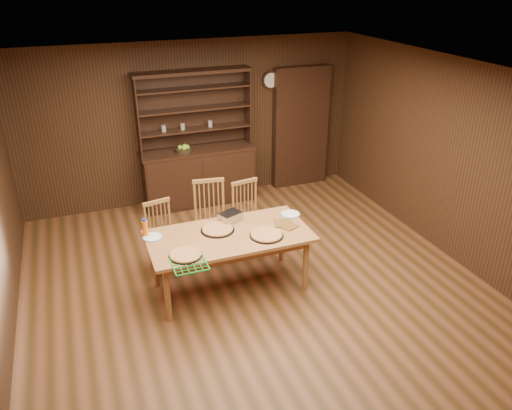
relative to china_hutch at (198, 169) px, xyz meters
name	(u,v)px	position (x,y,z in m)	size (l,w,h in m)	color
floor	(259,291)	(0.00, -2.75, -0.60)	(6.00, 6.00, 0.00)	brown
room_shell	(259,172)	(0.00, -2.75, 0.98)	(6.00, 6.00, 6.00)	silver
china_hutch	(198,169)	(0.00, 0.00, 0.00)	(1.84, 0.52, 2.17)	#311910
doorway	(300,127)	(1.90, 0.15, 0.45)	(1.00, 0.18, 2.10)	#311910
wall_clock	(271,80)	(1.35, 0.20, 1.30)	(0.30, 0.05, 0.30)	#311910
dining_table	(229,240)	(-0.30, -2.55, 0.07)	(1.91, 0.96, 0.75)	#A8653A
chair_left	(162,234)	(-0.96, -1.78, -0.11)	(0.45, 0.43, 0.93)	#AD793B
chair_center	(211,217)	(-0.28, -1.69, -0.02)	(0.50, 0.48, 1.08)	#AD793B
chair_right	(248,214)	(0.24, -1.71, -0.07)	(0.47, 0.45, 1.00)	#AD793B
pizza_left	(185,255)	(-0.89, -2.84, 0.17)	(0.37, 0.37, 0.04)	black
pizza_right	(267,235)	(0.10, -2.74, 0.17)	(0.40, 0.40, 0.04)	black
pizza_center	(218,229)	(-0.39, -2.41, 0.17)	(0.41, 0.41, 0.04)	black
cooling_rack	(189,264)	(-0.89, -3.02, 0.16)	(0.35, 0.35, 0.02)	#0B9427
plate_left	(153,237)	(-1.15, -2.31, 0.16)	(0.23, 0.23, 0.02)	silver
plate_right	(290,214)	(0.59, -2.34, 0.16)	(0.25, 0.25, 0.02)	silver
foil_dish	(230,217)	(-0.17, -2.22, 0.21)	(0.27, 0.19, 0.11)	silver
juice_bottle	(145,228)	(-1.22, -2.24, 0.26)	(0.07, 0.07, 0.23)	orange
pot_holder_a	(289,226)	(0.44, -2.62, 0.16)	(0.19, 0.19, 0.01)	#AC131B
pot_holder_b	(283,223)	(0.41, -2.53, 0.16)	(0.22, 0.22, 0.02)	#AC131B
fruit_bowl	(184,149)	(-0.24, -0.07, 0.39)	(0.26, 0.26, 0.12)	black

